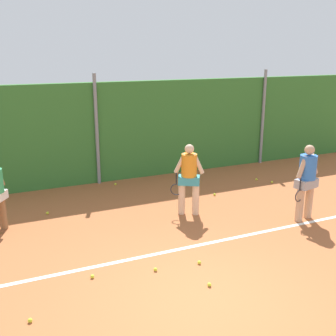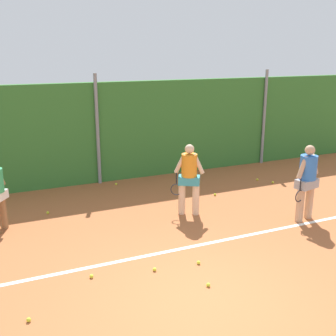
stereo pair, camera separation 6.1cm
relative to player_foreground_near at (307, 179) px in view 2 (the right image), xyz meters
The scene contains 17 objects.
ground_plane 3.80m from the player_foreground_near, behind, with size 30.54×30.54×0.00m, color #A85B33.
hedge_fence_backdrop 5.97m from the player_foreground_near, 128.02° to the left, with size 19.85×0.25×2.91m, color #33702D.
fence_post_center 5.85m from the player_foreground_near, 129.08° to the left, with size 0.10×0.10×3.18m, color gray.
fence_post_right 5.00m from the player_foreground_near, 65.50° to the left, with size 0.10×0.10×3.18m, color gray.
court_baseline_paint 3.80m from the player_foreground_near, behind, with size 14.51×0.10×0.01m, color white.
player_foreground_near is the anchor object (origin of this frame).
player_midcourt 2.67m from the player_foreground_near, 149.50° to the left, with size 0.73×0.50×1.71m.
tennis_ball_0 2.83m from the player_foreground_near, 67.80° to the left, with size 0.07×0.07×0.07m, color #CCDB33.
tennis_ball_1 5.22m from the player_foreground_near, behind, with size 0.07×0.07×0.07m, color #CCDB33.
tennis_ball_2 5.37m from the player_foreground_near, 128.51° to the left, with size 0.07×0.07×0.07m, color #CCDB33.
tennis_ball_3 2.64m from the player_foreground_near, 116.11° to the left, with size 0.07×0.07×0.07m, color #CCDB33.
tennis_ball_4 6.43m from the player_foreground_near, 167.39° to the right, with size 0.07×0.07×0.07m, color #CCDB33.
tennis_ball_5 3.86m from the player_foreground_near, 154.56° to the right, with size 0.07×0.07×0.07m, color #CCDB33.
tennis_ball_6 3.44m from the player_foreground_near, 164.51° to the right, with size 0.07×0.07×0.07m, color #CCDB33.
tennis_ball_7 4.20m from the player_foreground_near, 168.85° to the right, with size 0.07×0.07×0.07m, color #CCDB33.
tennis_ball_8 6.11m from the player_foreground_near, 153.71° to the left, with size 0.07×0.07×0.07m, color #CCDB33.
tennis_ball_9 3.12m from the player_foreground_near, 75.51° to the left, with size 0.07×0.07×0.07m, color #CCDB33.
Camera 2 is at (-2.68, -4.86, 3.78)m, focal length 43.73 mm.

